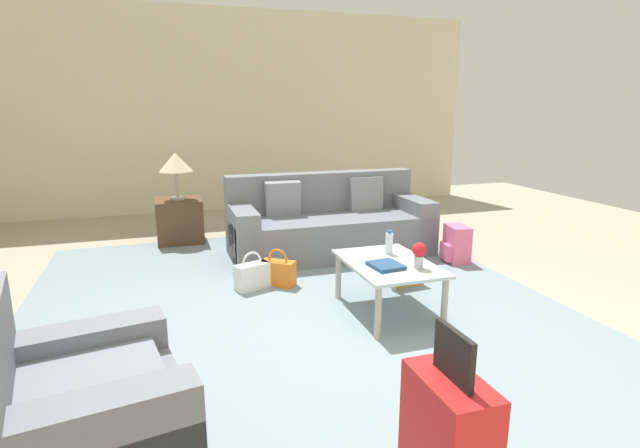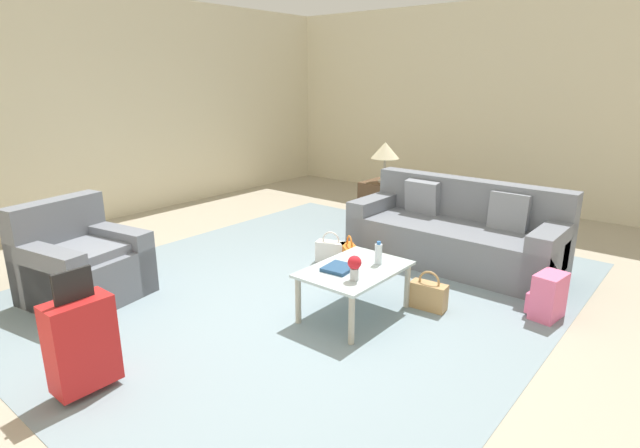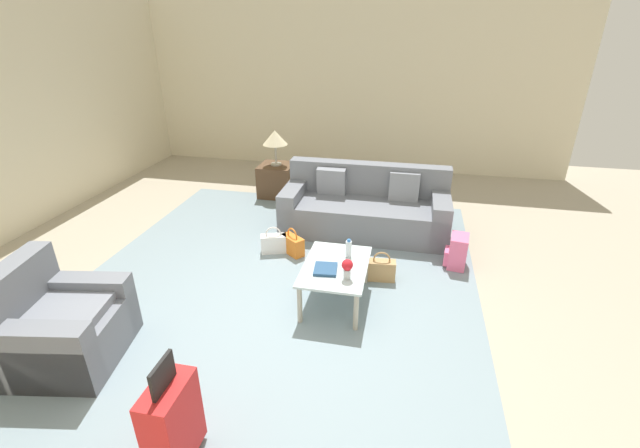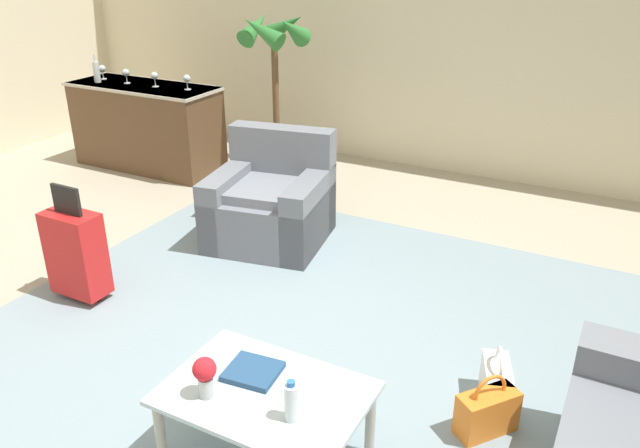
% 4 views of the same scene
% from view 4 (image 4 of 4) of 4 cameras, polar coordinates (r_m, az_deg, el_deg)
% --- Properties ---
extents(ground_plane, '(12.00, 12.00, 0.00)m').
position_cam_4_polar(ground_plane, '(3.76, -5.87, -13.95)').
color(ground_plane, '#A89E89').
extents(wall_back, '(10.24, 0.12, 3.10)m').
position_cam_4_polar(wall_back, '(6.73, 13.69, 17.26)').
color(wall_back, beige).
rests_on(wall_back, ground).
extents(area_rug, '(5.20, 4.40, 0.01)m').
position_cam_4_polar(area_rug, '(3.67, 4.06, -14.94)').
color(area_rug, gray).
rests_on(area_rug, ground).
extents(armchair, '(1.04, 1.01, 0.90)m').
position_cam_4_polar(armchair, '(5.25, -4.38, 1.77)').
color(armchair, slate).
rests_on(armchair, ground).
extents(coffee_table, '(0.93, 0.65, 0.43)m').
position_cam_4_polar(coffee_table, '(3.03, -4.99, -15.87)').
color(coffee_table, silver).
rests_on(coffee_table, ground).
extents(water_bottle, '(0.06, 0.06, 0.20)m').
position_cam_4_polar(water_bottle, '(2.78, -2.63, -15.93)').
color(water_bottle, silver).
rests_on(water_bottle, coffee_table).
extents(coffee_table_book, '(0.27, 0.25, 0.03)m').
position_cam_4_polar(coffee_table_book, '(3.08, -6.15, -13.25)').
color(coffee_table_book, navy).
rests_on(coffee_table_book, coffee_table).
extents(flower_vase, '(0.11, 0.11, 0.21)m').
position_cam_4_polar(flower_vase, '(2.92, -10.48, -13.32)').
color(flower_vase, '#B2B7BC').
rests_on(flower_vase, coffee_table).
extents(bar_console, '(1.70, 0.67, 0.92)m').
position_cam_4_polar(bar_console, '(7.18, -15.53, 8.69)').
color(bar_console, '#513823').
rests_on(bar_console, ground).
extents(wine_glass_leftmost, '(0.08, 0.08, 0.15)m').
position_cam_4_polar(wine_glass_leftmost, '(7.48, -19.29, 13.20)').
color(wine_glass_leftmost, silver).
rests_on(wine_glass_leftmost, bar_console).
extents(wine_glass_left_of_centre, '(0.08, 0.08, 0.15)m').
position_cam_4_polar(wine_glass_left_of_centre, '(7.18, -17.32, 13.03)').
color(wine_glass_left_of_centre, silver).
rests_on(wine_glass_left_of_centre, bar_console).
extents(wine_glass_right_of_centre, '(0.08, 0.08, 0.15)m').
position_cam_4_polar(wine_glass_right_of_centre, '(6.92, -14.90, 12.91)').
color(wine_glass_right_of_centre, silver).
rests_on(wine_glass_right_of_centre, bar_console).
extents(wine_glass_rightmost, '(0.08, 0.08, 0.15)m').
position_cam_4_polar(wine_glass_rightmost, '(6.70, -12.08, 12.82)').
color(wine_glass_rightmost, silver).
rests_on(wine_glass_rightmost, bar_console).
extents(wine_bottle_clear, '(0.07, 0.07, 0.30)m').
position_cam_4_polar(wine_bottle_clear, '(7.33, -19.77, 13.00)').
color(wine_bottle_clear, silver).
rests_on(wine_bottle_clear, bar_console).
extents(suitcase_red, '(0.40, 0.22, 0.85)m').
position_cam_4_polar(suitcase_red, '(4.64, -21.42, -2.42)').
color(suitcase_red, red).
rests_on(suitcase_red, ground).
extents(handbag_orange, '(0.31, 0.34, 0.36)m').
position_cam_4_polar(handbag_orange, '(3.44, 15.05, -16.24)').
color(handbag_orange, orange).
rests_on(handbag_orange, ground).
extents(handbag_white, '(0.24, 0.35, 0.36)m').
position_cam_4_polar(handbag_white, '(3.63, 15.80, -13.86)').
color(handbag_white, white).
rests_on(handbag_white, ground).
extents(potted_palm, '(0.64, 0.64, 1.70)m').
position_cam_4_polar(potted_palm, '(6.76, -4.09, 12.29)').
color(potted_palm, '#514C56').
rests_on(potted_palm, ground).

